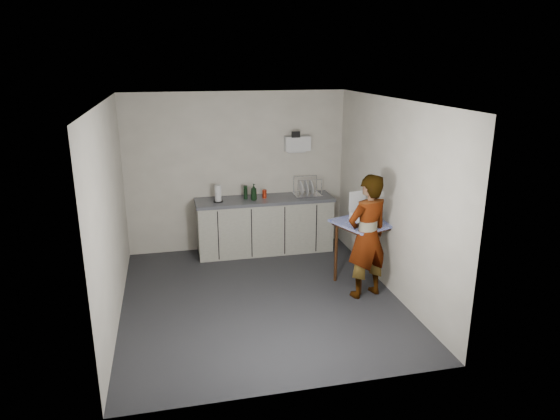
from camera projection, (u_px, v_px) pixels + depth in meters
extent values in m
plane|color=#28292D|center=(260.00, 298.00, 6.69)|extent=(4.00, 4.00, 0.00)
cube|color=beige|center=(237.00, 172.00, 8.17)|extent=(3.60, 0.02, 2.60)
cube|color=beige|center=(390.00, 197.00, 6.69)|extent=(0.02, 4.00, 2.60)
cube|color=beige|center=(111.00, 215.00, 5.93)|extent=(0.02, 4.00, 2.60)
cube|color=white|center=(258.00, 101.00, 5.94)|extent=(3.60, 4.00, 0.01)
cube|color=black|center=(265.00, 248.00, 8.35)|extent=(2.20, 0.52, 0.08)
cube|color=beige|center=(265.00, 226.00, 8.24)|extent=(2.20, 0.58, 0.86)
cube|color=#44454D|center=(265.00, 200.00, 8.10)|extent=(2.24, 0.62, 0.05)
cube|color=black|center=(218.00, 236.00, 7.80)|extent=(0.02, 0.01, 0.80)
cube|color=black|center=(252.00, 233.00, 7.91)|extent=(0.02, 0.01, 0.80)
cube|color=black|center=(285.00, 231.00, 8.02)|extent=(0.01, 0.01, 0.80)
cube|color=black|center=(316.00, 228.00, 8.14)|extent=(0.02, 0.01, 0.80)
cube|color=white|center=(297.00, 143.00, 8.19)|extent=(0.42, 0.16, 0.24)
cube|color=white|center=(296.00, 151.00, 8.27)|extent=(0.30, 0.06, 0.04)
cube|color=black|center=(296.00, 135.00, 8.05)|extent=(0.14, 0.02, 0.10)
cylinder|color=#3C200D|center=(361.00, 265.00, 6.69)|extent=(0.05, 0.05, 0.85)
cylinder|color=#3C200D|center=(389.00, 257.00, 6.96)|extent=(0.05, 0.05, 0.85)
cylinder|color=#3C200D|center=(336.00, 253.00, 7.11)|extent=(0.05, 0.05, 0.85)
cylinder|color=#3C200D|center=(363.00, 246.00, 7.38)|extent=(0.05, 0.05, 0.85)
cube|color=#3C200D|center=(364.00, 225.00, 6.90)|extent=(0.81, 0.81, 0.04)
cube|color=#1B28A6|center=(364.00, 223.00, 6.89)|extent=(0.92, 0.92, 0.03)
imported|color=#B2A593|center=(367.00, 237.00, 6.55)|extent=(0.70, 0.56, 1.68)
imported|color=black|center=(254.00, 192.00, 7.95)|extent=(0.13, 0.13, 0.27)
cylinder|color=red|center=(264.00, 194.00, 8.10)|extent=(0.07, 0.07, 0.13)
cylinder|color=black|center=(246.00, 192.00, 8.03)|extent=(0.06, 0.06, 0.22)
cylinder|color=black|center=(218.00, 201.00, 7.90)|extent=(0.15, 0.15, 0.01)
cylinder|color=white|center=(218.00, 193.00, 7.86)|extent=(0.10, 0.10, 0.26)
cube|color=silver|center=(307.00, 195.00, 8.27)|extent=(0.44, 0.33, 0.02)
cylinder|color=silver|center=(298.00, 189.00, 8.05)|extent=(0.01, 0.01, 0.29)
cylinder|color=silver|center=(322.00, 187.00, 8.13)|extent=(0.01, 0.01, 0.29)
cylinder|color=silver|center=(294.00, 184.00, 8.31)|extent=(0.01, 0.01, 0.29)
cylinder|color=silver|center=(316.00, 183.00, 8.40)|extent=(0.01, 0.01, 0.29)
cylinder|color=white|center=(301.00, 187.00, 8.20)|extent=(0.06, 0.24, 0.24)
cylinder|color=white|center=(306.00, 187.00, 8.22)|extent=(0.06, 0.24, 0.24)
cylinder|color=white|center=(311.00, 187.00, 8.24)|extent=(0.06, 0.24, 0.24)
cube|color=white|center=(363.00, 220.00, 6.94)|extent=(0.34, 0.34, 0.01)
cube|color=white|center=(369.00, 219.00, 6.81)|extent=(0.27, 0.08, 0.10)
cube|color=white|center=(357.00, 214.00, 7.04)|extent=(0.27, 0.08, 0.10)
cube|color=white|center=(355.00, 217.00, 6.86)|extent=(0.08, 0.27, 0.10)
cube|color=white|center=(371.00, 215.00, 6.99)|extent=(0.08, 0.27, 0.10)
cube|color=white|center=(357.00, 201.00, 6.99)|extent=(0.27, 0.09, 0.28)
cylinder|color=silver|center=(363.00, 216.00, 6.93)|extent=(0.18, 0.18, 0.10)
sphere|color=#EC57A3|center=(362.00, 212.00, 6.86)|extent=(0.06, 0.06, 0.06)
sphere|color=#5191DD|center=(367.00, 212.00, 6.90)|extent=(0.06, 0.06, 0.06)
sphere|color=#5ADA7B|center=(361.00, 211.00, 6.94)|extent=(0.06, 0.06, 0.06)
sphere|color=#EC57A3|center=(359.00, 211.00, 6.92)|extent=(0.06, 0.06, 0.06)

